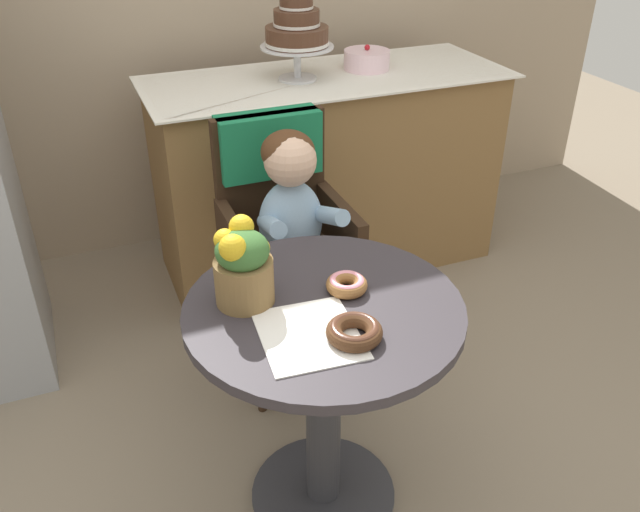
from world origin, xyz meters
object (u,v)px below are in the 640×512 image
Objects in this scene: wicker_chair at (279,208)px; cafe_table at (324,369)px; donut_front at (354,331)px; seated_child at (294,218)px; flower_vase at (243,264)px; round_layer_cake at (367,60)px; tiered_cake_stand at (297,31)px; donut_mid at (347,284)px.

cafe_table is at bearing -95.27° from wicker_chair.
cafe_table is 0.28m from donut_front.
donut_front is (-0.10, -0.85, 0.10)m from wicker_chair.
flower_vase is at bearing -123.33° from seated_child.
cafe_table is 3.22× the size of flower_vase.
round_layer_cake is (0.63, 0.79, 0.26)m from seated_child.
flower_vase is 0.67× the size of tiered_cake_stand.
donut_front is 0.32m from flower_vase.
tiered_cake_stand is at bearing 68.15° from wicker_chair.
round_layer_cake reaches higher than flower_vase.
wicker_chair is at bearing 86.59° from donut_mid.
seated_child is 0.51m from donut_mid.
wicker_chair reaches higher than cafe_table.
donut_mid is (-0.04, -0.51, 0.06)m from seated_child.
donut_front is 1.55m from tiered_cake_stand.
round_layer_cake is at bearing 49.63° from wicker_chair.
donut_front reaches higher than cafe_table.
tiered_cake_stand is (0.40, 1.45, 0.35)m from donut_front.
donut_mid reaches higher than cafe_table.
flower_vase is at bearing -111.70° from wicker_chair.
flower_vase is 1.37m from tiered_cake_stand.
cafe_table is 1.59m from round_layer_cake.
round_layer_cake is (0.63, 0.63, 0.30)m from wicker_chair.
seated_child reaches higher than donut_mid.
flower_vase is at bearing -116.15° from tiered_cake_stand.
donut_front is at bearing -105.38° from tiered_cake_stand.
donut_mid is at bearing -12.07° from flower_vase.
flower_vase is 1.55m from round_layer_cake.
round_layer_cake reaches higher than cafe_table.
donut_mid is at bearing -94.45° from seated_child.
donut_front is 0.60× the size of flower_vase.
donut_mid is 0.55× the size of round_layer_cake.
donut_mid is at bearing -89.03° from wicker_chair.
wicker_chair is 4.79× the size of round_layer_cake.
donut_front is 0.68× the size of round_layer_cake.
flower_vase is at bearing 167.93° from donut_mid.
cafe_table is 0.75× the size of wicker_chair.
round_layer_cake reaches higher than wicker_chair.
donut_front is (0.01, -0.15, 0.23)m from cafe_table.
wicker_chair reaches higher than flower_vase.
cafe_table is 3.62× the size of round_layer_cake.
tiered_cake_stand is at bearing 75.16° from donut_mid.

